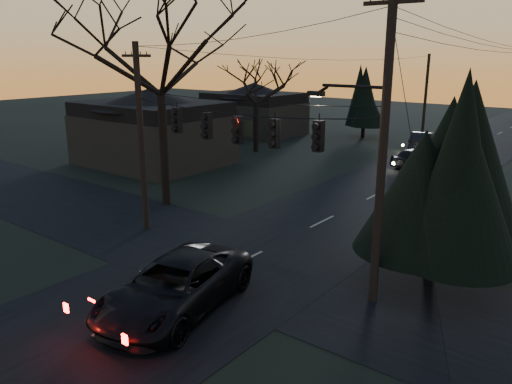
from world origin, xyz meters
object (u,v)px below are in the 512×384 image
Objects in this scene: evergreen_right at (439,168)px; suv_near at (176,286)px; utility_pole_far_l at (422,135)px; sedan_oncoming_a at (417,158)px; utility_pole_right at (372,300)px; utility_pole_left at (147,229)px; sedan_oncoming_b at (422,141)px; bare_tree_left at (159,47)px.

evergreen_right is 9.79m from suv_near.
utility_pole_far_l reaches higher than sedan_oncoming_a.
utility_pole_far_l is 1.31× the size of suv_near.
utility_pole_left is (-11.50, 0.00, 0.00)m from utility_pole_right.
sedan_oncoming_b is at bearing 110.74° from evergreen_right.
bare_tree_left reaches higher than sedan_oncoming_a.
bare_tree_left reaches higher than sedan_oncoming_b.
utility_pole_far_l is (-11.50, 36.00, 0.00)m from utility_pole_right.
evergreen_right reaches higher than utility_pole_left.
suv_near is 25.23m from sedan_oncoming_a.
bare_tree_left reaches higher than utility_pole_right.
utility_pole_right reaches higher than suv_near.
sedan_oncoming_b is (2.80, -7.89, 0.74)m from utility_pole_far_l.
evergreen_right reaches higher than suv_near.
sedan_oncoming_a is at bearing 66.62° from bare_tree_left.
utility_pole_right is 1.18× the size of utility_pole_left.
suv_near is (9.10, -7.84, -7.44)m from bare_tree_left.
utility_pole_left reaches higher than utility_pole_far_l.
sedan_oncoming_a is (-6.30, 20.69, 0.72)m from utility_pole_right.
bare_tree_left is at bearing 124.50° from utility_pole_left.
utility_pole_left is 9.23m from bare_tree_left.
bare_tree_left is at bearing 66.69° from sedan_oncoming_b.
sedan_oncoming_b is (-9.57, 25.25, -3.42)m from evergreen_right.
utility_pole_right is 29.43m from sedan_oncoming_b.
sedan_oncoming_b is at bearing 78.36° from bare_tree_left.
sedan_oncoming_a is (-7.17, 17.84, -3.44)m from evergreen_right.
utility_pole_right is at bearing 0.00° from utility_pole_left.
suv_near is (6.80, -4.49, 0.85)m from utility_pole_left.
evergreen_right is at bearing 132.40° from sedan_oncoming_a.
utility_pole_right is 5.12m from evergreen_right.
utility_pole_right is 21.64m from sedan_oncoming_a.
suv_near is at bearing 85.32° from sedan_oncoming_b.
suv_near reaches higher than sedan_oncoming_a.
sedan_oncoming_a is at bearing 96.26° from sedan_oncoming_b.
evergreen_right is at bearing 73.14° from utility_pole_right.
bare_tree_left is 2.79× the size of sedan_oncoming_a.
utility_pole_far_l is 8.41m from sedan_oncoming_b.
utility_pole_left is 1.06× the size of utility_pole_far_l.
sedan_oncoming_a is 0.95× the size of sedan_oncoming_b.
bare_tree_left is at bearing 127.49° from suv_near.
utility_pole_far_l is 33.77m from bare_tree_left.
utility_pole_left reaches higher than sedan_oncoming_a.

